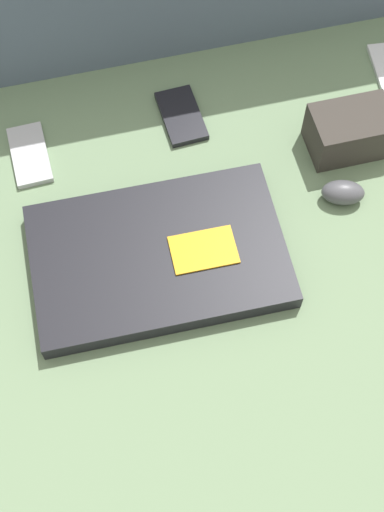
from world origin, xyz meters
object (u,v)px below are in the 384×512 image
Objects in this scene: laptop at (159,256)px; phone_black at (30,155)px; computer_mouse at (343,193)px; camera_pouch at (350,131)px; phone_small at (181,116)px.

laptop is 3.19× the size of phone_black.
camera_pouch is (0.04, 0.09, 0.02)m from computer_mouse.
camera_pouch is at bearing 23.02° from laptop.
laptop is at bearing -155.15° from computer_mouse.
phone_black and phone_small have the same top height.
phone_black is at bearing 125.92° from laptop.
camera_pouch is (0.23, -0.11, 0.03)m from phone_small.
phone_black is at bearing 174.46° from computer_mouse.
laptop is 3.26× the size of phone_small.
laptop is at bearing -158.40° from camera_pouch.
camera_pouch is (0.32, 0.13, 0.02)m from laptop.
camera_pouch is at bearing -28.46° from phone_small.
phone_black is at bearing -178.95° from phone_small.
phone_black is 1.02× the size of phone_small.
phone_black is (-0.15, 0.22, -0.01)m from laptop.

